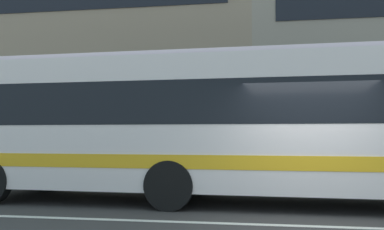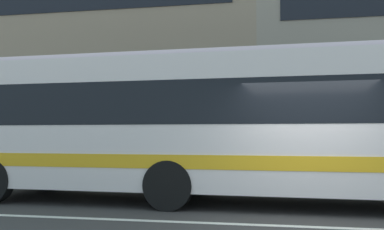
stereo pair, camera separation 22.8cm
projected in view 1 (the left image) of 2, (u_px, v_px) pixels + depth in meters
ground_plane at (317, 227)px, 7.06m from camera, size 160.00×160.00×0.00m
lane_centre_line at (317, 226)px, 7.06m from camera, size 60.00×0.16×0.01m
apartment_block_left at (43, 36)px, 23.60m from camera, size 23.01×10.37×13.91m
transit_bus at (213, 122)px, 9.60m from camera, size 11.63×2.92×3.26m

